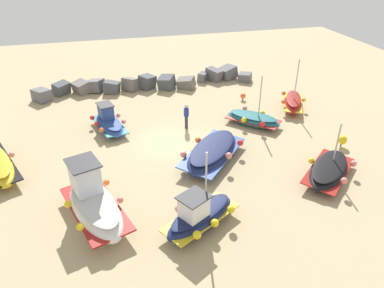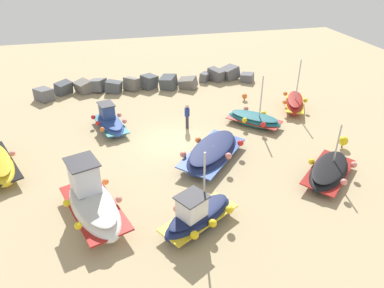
{
  "view_description": "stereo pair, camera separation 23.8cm",
  "coord_description": "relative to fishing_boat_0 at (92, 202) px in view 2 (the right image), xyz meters",
  "views": [
    {
      "loc": [
        -3.6,
        -18.72,
        10.79
      ],
      "look_at": [
        0.71,
        -2.02,
        0.9
      ],
      "focal_mm": 33.92,
      "sensor_mm": 36.0,
      "label": 1
    },
    {
      "loc": [
        -3.37,
        -18.78,
        10.79
      ],
      "look_at": [
        0.71,
        -2.02,
        0.9
      ],
      "focal_mm": 33.92,
      "sensor_mm": 36.0,
      "label": 2
    }
  ],
  "objects": [
    {
      "name": "ground_plane",
      "position": [
        4.64,
        5.75,
        -0.79
      ],
      "size": [
        53.14,
        53.14,
        0.0
      ],
      "primitive_type": "plane",
      "color": "tan"
    },
    {
      "name": "person_walking",
      "position": [
        5.92,
        7.39,
        0.16
      ],
      "size": [
        0.32,
        0.32,
        1.64
      ],
      "rotation": [
        0.0,
        0.0,
        0.15
      ],
      "color": "#2D2D38",
      "rests_on": "ground_plane"
    },
    {
      "name": "fishing_boat_5",
      "position": [
        1.08,
        8.4,
        -0.28
      ],
      "size": [
        2.31,
        3.8,
        1.65
      ],
      "rotation": [
        0.0,
        0.0,
        1.83
      ],
      "color": "#2D4C9E",
      "rests_on": "ground_plane"
    },
    {
      "name": "mooring_buoy_1",
      "position": [
        14.19,
        2.77,
        -0.33
      ],
      "size": [
        0.56,
        0.56,
        0.74
      ],
      "color": "#3F3F42",
      "rests_on": "ground_plane"
    },
    {
      "name": "mooring_buoy_0",
      "position": [
        11.15,
        10.81,
        -0.45
      ],
      "size": [
        0.41,
        0.41,
        0.54
      ],
      "color": "#3F3F42",
      "rests_on": "ground_plane"
    },
    {
      "name": "fishing_boat_1",
      "position": [
        6.38,
        3.23,
        -0.28
      ],
      "size": [
        4.77,
        4.98,
        1.09
      ],
      "rotation": [
        0.0,
        0.0,
        0.84
      ],
      "color": "navy",
      "rests_on": "ground_plane"
    },
    {
      "name": "breakwater_rocks",
      "position": [
        4.56,
        15.09,
        -0.32
      ],
      "size": [
        17.91,
        2.99,
        1.33
      ],
      "color": "slate",
      "rests_on": "ground_plane"
    },
    {
      "name": "fishing_boat_0",
      "position": [
        0.0,
        0.0,
        0.0
      ],
      "size": [
        3.17,
        4.94,
        2.54
      ],
      "rotation": [
        0.0,
        0.0,
        1.9
      ],
      "color": "white",
      "rests_on": "ground_plane"
    },
    {
      "name": "fishing_boat_2",
      "position": [
        10.25,
        6.74,
        -0.38
      ],
      "size": [
        3.53,
        3.54,
        3.48
      ],
      "rotation": [
        0.0,
        0.0,
        2.35
      ],
      "color": "#1E6670",
      "rests_on": "ground_plane"
    },
    {
      "name": "fishing_boat_7",
      "position": [
        4.28,
        -1.71,
        -0.18
      ],
      "size": [
        3.85,
        3.01,
        3.58
      ],
      "rotation": [
        0.0,
        0.0,
        3.67
      ],
      "color": "navy",
      "rests_on": "ground_plane"
    },
    {
      "name": "fishing_boat_4",
      "position": [
        11.64,
        0.15,
        -0.36
      ],
      "size": [
        4.13,
        3.92,
        2.91
      ],
      "rotation": [
        0.0,
        0.0,
        3.87
      ],
      "color": "black",
      "rests_on": "ground_plane"
    },
    {
      "name": "fishing_boat_6",
      "position": [
        14.0,
        8.38,
        -0.29
      ],
      "size": [
        2.69,
        3.7,
        3.73
      ],
      "rotation": [
        0.0,
        0.0,
        1.09
      ],
      "color": "maroon",
      "rests_on": "ground_plane"
    }
  ]
}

